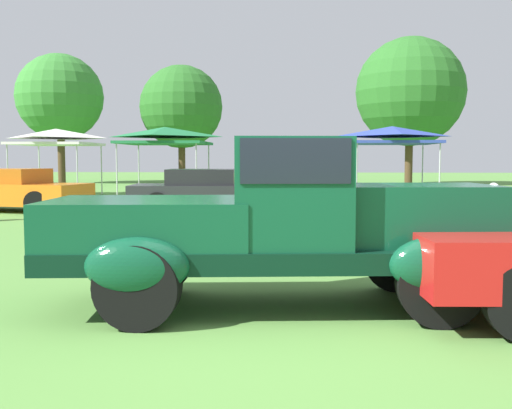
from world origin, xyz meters
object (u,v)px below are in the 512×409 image
canopy_tent_left_field (56,136)px  canopy_tent_right_field (392,134)px  show_car_charcoal (206,192)px  canopy_tent_center_field (165,134)px  feature_pickup_truck (280,222)px  show_car_orange (15,190)px

canopy_tent_left_field → canopy_tent_right_field: 13.24m
show_car_charcoal → canopy_tent_left_field: canopy_tent_left_field is taller
canopy_tent_left_field → canopy_tent_right_field: same height
canopy_tent_center_field → canopy_tent_left_field: bearing=167.5°
feature_pickup_truck → show_car_charcoal: bearing=103.2°
show_car_charcoal → show_car_orange: bearing=175.9°
canopy_tent_center_field → canopy_tent_right_field: bearing=1.4°
show_car_charcoal → canopy_tent_center_field: 6.92m
canopy_tent_left_field → feature_pickup_truck: bearing=-60.8°
feature_pickup_truck → canopy_tent_right_field: 16.80m
canopy_tent_center_field → feature_pickup_truck: bearing=-73.1°
show_car_orange → feature_pickup_truck: bearing=-52.5°
feature_pickup_truck → canopy_tent_left_field: size_ratio=1.54×
feature_pickup_truck → show_car_charcoal: (-2.34, 9.95, -0.27)m
show_car_orange → canopy_tent_left_field: canopy_tent_left_field is taller
show_car_charcoal → canopy_tent_right_field: bearing=46.9°
show_car_charcoal → canopy_tent_center_field: canopy_tent_center_field is taller
show_car_orange → canopy_tent_center_field: (3.07, 5.77, 1.82)m
show_car_orange → show_car_charcoal: bearing=-4.1°
feature_pickup_truck → show_car_orange: 13.06m
feature_pickup_truck → canopy_tent_left_field: 19.72m
canopy_tent_left_field → canopy_tent_center_field: same height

